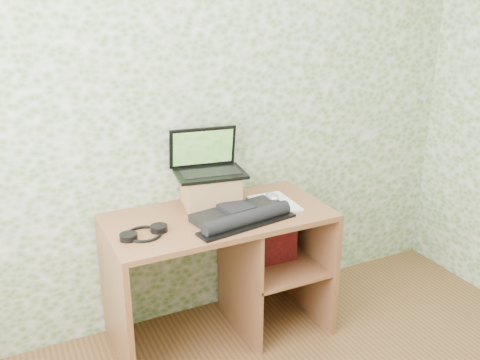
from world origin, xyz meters
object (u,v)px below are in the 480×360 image
riser (211,190)px  notepad (274,204)px  keyboard (241,215)px  laptop (207,163)px  desk (230,254)px

riser → notepad: 0.36m
keyboard → notepad: 0.28m
laptop → keyboard: (0.06, -0.30, -0.21)m
riser → keyboard: size_ratio=0.52×
keyboard → notepad: bearing=13.4°
riser → notepad: riser is taller
riser → notepad: (0.32, -0.15, -0.08)m
riser → notepad: size_ratio=0.98×
desk → keyboard: size_ratio=2.13×
desk → riser: riser is taller
riser → laptop: size_ratio=0.73×
laptop → notepad: bearing=-22.7°
desk → laptop: bearing=111.7°
keyboard → desk: bearing=81.5°
desk → keyboard: (0.00, -0.14, 0.30)m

